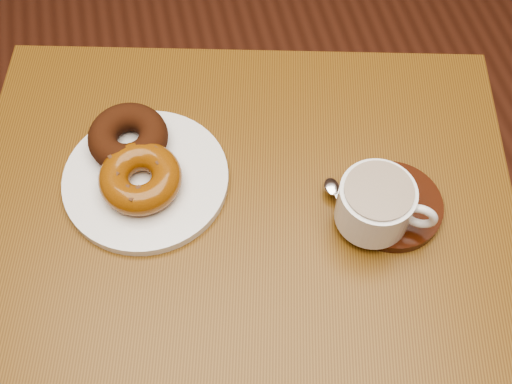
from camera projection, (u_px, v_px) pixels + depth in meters
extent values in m
plane|color=#512819|center=(247.00, 358.00, 1.45)|extent=(6.00, 6.00, 0.00)
cube|color=brown|center=(242.00, 207.00, 0.88)|extent=(0.85, 0.71, 0.03)
cylinder|color=#452713|center=(86.00, 185.00, 1.30)|extent=(0.04, 0.04, 0.66)
cylinder|color=#452713|center=(414.00, 192.00, 1.29)|extent=(0.04, 0.04, 0.66)
cylinder|color=white|center=(146.00, 179.00, 0.88)|extent=(0.31, 0.31, 0.01)
torus|color=#38190B|center=(128.00, 137.00, 0.88)|extent=(0.15, 0.15, 0.04)
torus|color=brown|center=(140.00, 178.00, 0.84)|extent=(0.13, 0.13, 0.04)
cube|color=#452917|center=(165.00, 166.00, 0.83)|extent=(0.01, 0.00, 0.00)
cube|color=#452917|center=(160.00, 156.00, 0.84)|extent=(0.01, 0.01, 0.00)
cube|color=#452917|center=(151.00, 150.00, 0.85)|extent=(0.01, 0.01, 0.00)
cube|color=#452917|center=(138.00, 149.00, 0.85)|extent=(0.01, 0.01, 0.00)
cube|color=#452917|center=(126.00, 152.00, 0.84)|extent=(0.01, 0.01, 0.00)
cube|color=#452917|center=(116.00, 160.00, 0.84)|extent=(0.01, 0.01, 0.00)
cube|color=#452917|center=(111.00, 170.00, 0.83)|extent=(0.01, 0.01, 0.00)
cube|color=#452917|center=(113.00, 181.00, 0.82)|extent=(0.01, 0.01, 0.00)
cube|color=#452917|center=(120.00, 189.00, 0.81)|extent=(0.01, 0.01, 0.00)
cube|color=#452917|center=(132.00, 194.00, 0.81)|extent=(0.01, 0.01, 0.00)
cube|color=#452917|center=(145.00, 193.00, 0.81)|extent=(0.01, 0.01, 0.00)
cube|color=#452917|center=(156.00, 187.00, 0.82)|extent=(0.01, 0.01, 0.00)
cube|color=#452917|center=(164.00, 177.00, 0.82)|extent=(0.01, 0.01, 0.00)
cylinder|color=black|center=(392.00, 206.00, 0.85)|extent=(0.13, 0.13, 0.01)
cylinder|color=white|center=(375.00, 204.00, 0.81)|extent=(0.10, 0.10, 0.06)
cylinder|color=#51311B|center=(379.00, 191.00, 0.78)|extent=(0.09, 0.09, 0.00)
torus|color=white|center=(420.00, 216.00, 0.80)|extent=(0.04, 0.03, 0.05)
ellipsoid|color=silver|center=(332.00, 187.00, 0.86)|extent=(0.02, 0.03, 0.01)
cube|color=silver|center=(346.00, 211.00, 0.84)|extent=(0.02, 0.07, 0.00)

